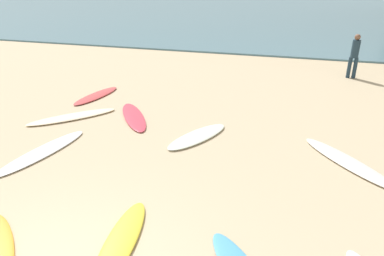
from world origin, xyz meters
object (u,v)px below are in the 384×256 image
(surfboard_3, at_px, (72,117))
(surfboard_10, at_px, (121,241))
(surfboard_9, at_px, (96,96))
(surfboard_1, at_px, (134,117))
(surfboard_8, at_px, (43,152))
(beachgoer_near, at_px, (355,54))
(surfboard_4, at_px, (347,162))
(surfboard_0, at_px, (198,136))

(surfboard_3, bearing_deg, surfboard_10, 174.85)
(surfboard_9, height_order, surfboard_10, surfboard_10)
(surfboard_3, height_order, surfboard_10, surfboard_3)
(surfboard_9, bearing_deg, surfboard_1, 156.66)
(surfboard_3, xyz_separation_m, surfboard_8, (0.49, -2.02, -0.01))
(surfboard_1, bearing_deg, beachgoer_near, 8.85)
(surfboard_1, relative_size, surfboard_3, 0.90)
(surfboard_1, relative_size, surfboard_9, 1.10)
(surfboard_4, relative_size, surfboard_8, 1.01)
(beachgoer_near, bearing_deg, surfboard_4, 83.78)
(beachgoer_near, bearing_deg, surfboard_1, 43.08)
(surfboard_10, bearing_deg, surfboard_1, 105.75)
(surfboard_1, height_order, surfboard_10, surfboard_10)
(surfboard_0, xyz_separation_m, surfboard_1, (-2.06, 0.78, -0.01))
(surfboard_1, distance_m, beachgoer_near, 8.67)
(surfboard_1, xyz_separation_m, surfboard_10, (1.86, -4.75, 0.00))
(surfboard_0, distance_m, surfboard_9, 4.49)
(surfboard_0, xyz_separation_m, beachgoer_near, (4.29, 6.61, 0.86))
(surfboard_8, relative_size, surfboard_10, 1.24)
(beachgoer_near, bearing_deg, surfboard_10, 67.51)
(surfboard_8, bearing_deg, surfboard_3, -64.10)
(surfboard_0, xyz_separation_m, surfboard_4, (3.47, -0.37, -0.00))
(surfboard_8, relative_size, beachgoer_near, 1.55)
(surfboard_3, relative_size, surfboard_8, 0.97)
(surfboard_0, xyz_separation_m, surfboard_10, (-0.20, -3.97, -0.00))
(surfboard_3, bearing_deg, surfboard_4, -139.98)
(surfboard_4, distance_m, surfboard_10, 5.14)
(surfboard_3, height_order, surfboard_8, surfboard_3)
(surfboard_0, height_order, surfboard_3, surfboard_0)
(surfboard_0, height_order, surfboard_8, surfboard_0)
(surfboard_8, bearing_deg, surfboard_1, -102.87)
(surfboard_3, relative_size, surfboard_4, 0.97)
(surfboard_10, bearing_deg, surfboard_4, 38.83)
(surfboard_10, bearing_deg, surfboard_9, 116.13)
(surfboard_0, relative_size, surfboard_8, 0.79)
(surfboard_8, height_order, surfboard_9, surfboard_9)
(surfboard_10, distance_m, beachgoer_near, 11.53)
(surfboard_8, height_order, beachgoer_near, beachgoer_near)
(surfboard_9, bearing_deg, surfboard_0, 163.59)
(surfboard_4, bearing_deg, surfboard_1, 127.62)
(surfboard_0, distance_m, surfboard_1, 2.20)
(surfboard_10, bearing_deg, surfboard_3, 123.83)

